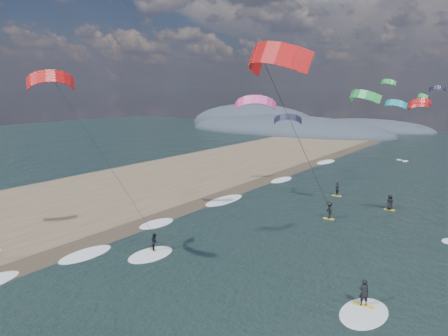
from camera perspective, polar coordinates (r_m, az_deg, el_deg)
The scene contains 9 objects.
ground at distance 26.24m, azimuth -13.95°, elevation -19.59°, with size 260.00×260.00×0.00m, color black.
sand_strip at distance 49.92m, azimuth -23.86°, elevation -5.52°, with size 26.00×240.00×0.00m, color brown.
wet_sand_strip at distance 40.54m, azimuth -14.75°, elevation -8.57°, with size 3.00×240.00×0.00m, color #382D23.
coastal_hills at distance 138.10m, azimuth 7.53°, elevation 5.05°, with size 80.00×41.00×15.00m.
kitesurfer_near_a at distance 22.36m, azimuth 7.86°, elevation 7.20°, with size 7.83×9.05×15.66m.
kitesurfer_near_b at distance 33.04m, azimuth -17.16°, elevation 3.12°, with size 6.57×8.99×14.75m.
far_kitesurfers at distance 48.08m, azimuth 15.98°, elevation -4.53°, with size 7.97×10.61×1.79m.
bg_kite_field at distance 68.85m, azimuth 20.29°, elevation 8.59°, with size 14.97×71.71×5.96m.
shoreline_surf at distance 42.81m, azimuth -8.85°, elevation -7.32°, with size 2.40×79.40×0.11m.
Camera 1 is at (17.34, -14.76, 13.05)m, focal length 35.00 mm.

